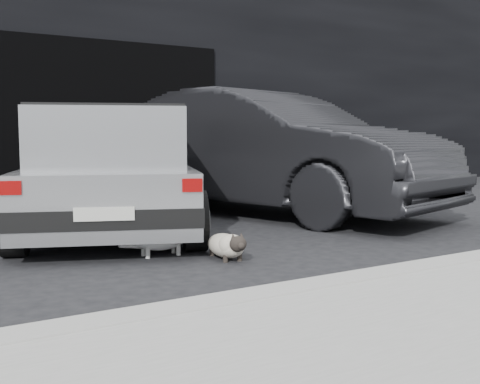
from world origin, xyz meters
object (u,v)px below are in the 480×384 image
cat_siamese (228,245)px  cat_white (164,237)px  second_car (266,152)px  silver_hatchback (111,165)px

cat_siamese → cat_white: bearing=-41.5°
second_car → cat_white: 3.18m
second_car → cat_siamese: (-2.05, -2.37, -0.72)m
second_car → cat_siamese: second_car is taller
silver_hatchback → cat_white: size_ratio=5.54×
silver_hatchback → second_car: size_ratio=0.79×
cat_siamese → cat_white: (-0.38, 0.45, 0.04)m
cat_white → second_car: bearing=133.0°
silver_hatchback → second_car: (2.38, 0.45, 0.10)m
second_car → cat_white: second_car is taller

